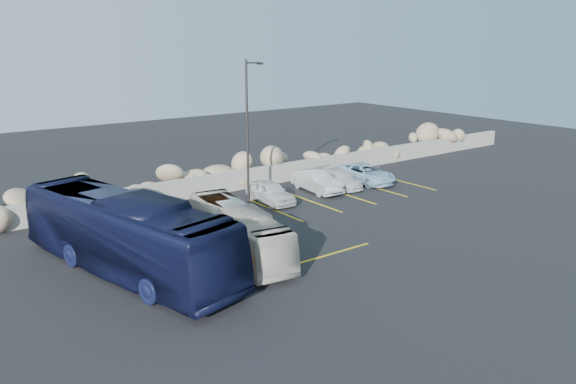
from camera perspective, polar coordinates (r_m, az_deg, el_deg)
ground at (r=23.99m, az=3.26°, el=-6.87°), size 90.00×90.00×0.00m
seawall at (r=33.44m, az=-9.97°, el=0.39°), size 60.00×0.40×1.20m
riprap_pile at (r=34.32m, az=-10.93°, el=1.92°), size 54.00×2.80×2.60m
parking_lines at (r=30.84m, az=3.29°, el=-1.81°), size 18.16×9.36×0.01m
lamppost at (r=31.79m, az=-4.08°, el=6.62°), size 1.14×0.18×8.00m
vintage_bus at (r=24.27m, az=-5.11°, el=-3.92°), size 2.92×7.95×2.16m
tour_coach at (r=23.09m, az=-16.09°, el=-4.14°), size 5.17×11.75×3.19m
car_a at (r=32.02m, az=-1.82°, el=0.00°), size 1.63×3.74×1.26m
car_b at (r=34.42m, az=2.94°, el=1.11°), size 1.69×4.07×1.31m
car_c at (r=35.63m, az=5.23°, el=1.36°), size 1.84×3.85×1.08m
car_d at (r=36.93m, az=7.91°, el=1.87°), size 2.05×4.36×1.20m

